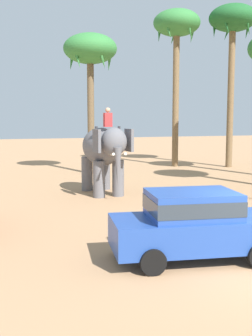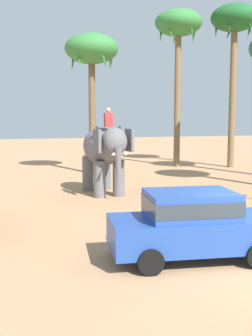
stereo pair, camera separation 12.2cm
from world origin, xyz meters
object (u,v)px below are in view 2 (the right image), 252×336
at_px(palm_tree_left_of_road, 178,30).
at_px(elephant_with_mahout, 104,150).
at_px(car_sedan_foreground, 193,223).
at_px(palm_tree_near_hut, 235,25).
at_px(palm_tree_far_back, 92,53).

bearing_deg(palm_tree_left_of_road, elephant_with_mahout, -130.00).
bearing_deg(elephant_with_mahout, car_sedan_foreground, -90.89).
bearing_deg(palm_tree_left_of_road, car_sedan_foreground, -112.86).
bearing_deg(palm_tree_near_hut, palm_tree_left_of_road, 155.62).
height_order(elephant_with_mahout, palm_tree_far_back, palm_tree_far_back).
xyz_separation_m(car_sedan_foreground, palm_tree_far_back, (1.19, 16.25, 6.33)).
bearing_deg(palm_tree_near_hut, elephant_with_mahout, -145.73).
bearing_deg(car_sedan_foreground, palm_tree_left_of_road, 67.14).
height_order(car_sedan_foreground, elephant_with_mahout, elephant_with_mahout).
distance_m(car_sedan_foreground, elephant_with_mahout, 9.31).
bearing_deg(palm_tree_left_of_road, palm_tree_far_back, -162.91).
bearing_deg(elephant_with_mahout, palm_tree_near_hut, 34.27).
xyz_separation_m(elephant_with_mahout, palm_tree_left_of_road, (7.55, 9.00, 7.38)).
bearing_deg(elephant_with_mahout, palm_tree_left_of_road, 50.00).
xyz_separation_m(elephant_with_mahout, palm_tree_far_back, (1.04, 7.00, 5.27)).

